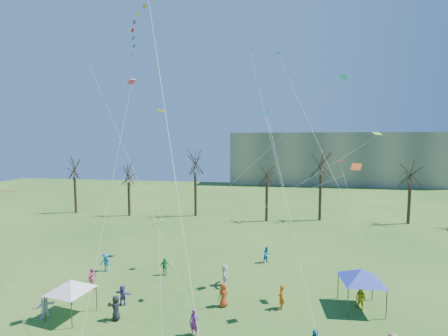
% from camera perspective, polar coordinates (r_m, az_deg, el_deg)
% --- Properties ---
extents(distant_building, '(60.00, 14.00, 15.00)m').
position_cam_1_polar(distant_building, '(97.47, 19.49, 1.65)').
color(distant_building, gray).
rests_on(distant_building, ground).
extents(bare_tree_row, '(68.74, 7.70, 11.59)m').
position_cam_1_polar(bare_tree_row, '(50.41, 5.51, -1.09)').
color(bare_tree_row, black).
rests_on(bare_tree_row, ground).
extents(big_box_kite, '(4.32, 6.54, 25.19)m').
position_cam_1_polar(big_box_kite, '(22.54, -15.05, 23.45)').
color(big_box_kite, red).
rests_on(big_box_kite, ground).
extents(canopy_tent_white, '(3.58, 3.58, 2.73)m').
position_cam_1_polar(canopy_tent_white, '(26.31, -26.21, -18.69)').
color(canopy_tent_white, '#3F3F44').
rests_on(canopy_tent_white, ground).
extents(canopy_tent_blue, '(4.08, 4.08, 3.07)m').
position_cam_1_polar(canopy_tent_blue, '(26.84, 23.85, -17.45)').
color(canopy_tent_blue, '#3F3F44').
rests_on(canopy_tent_blue, ground).
extents(festival_crowd, '(25.23, 19.21, 1.85)m').
position_cam_1_polar(festival_crowd, '(24.58, -5.50, -23.72)').
color(festival_crowd, red).
rests_on(festival_crowd, ground).
extents(small_kites_aloft, '(27.99, 19.91, 31.25)m').
position_cam_1_polar(small_kites_aloft, '(24.85, 0.23, 7.27)').
color(small_kites_aloft, '#D9410B').
rests_on(small_kites_aloft, ground).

